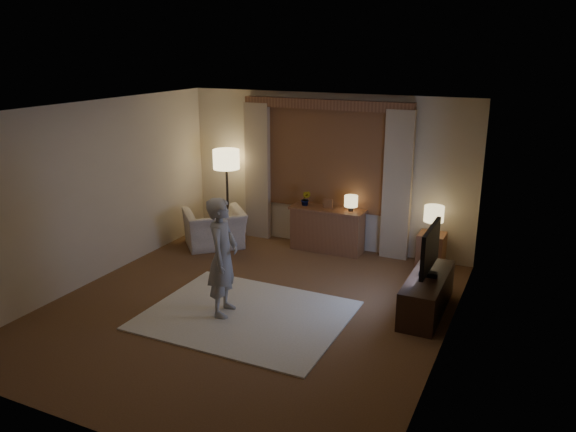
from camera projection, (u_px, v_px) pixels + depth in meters
The scene contains 13 objects.
room at pixel (264, 202), 7.46m from camera, with size 5.04×5.54×2.64m.
rug at pixel (246, 315), 7.20m from camera, with size 2.50×2.00×0.02m, color beige.
sideboard at pixel (327, 230), 9.42m from camera, with size 1.20×0.40×0.70m, color brown.
picture_frame at pixel (328, 205), 9.29m from camera, with size 0.16×0.02×0.20m, color brown.
plant at pixel (306, 199), 9.44m from camera, with size 0.17×0.13×0.30m, color #999999.
table_lamp_sideboard at pixel (351, 202), 9.10m from camera, with size 0.22×0.22×0.30m.
floor_lamp at pixel (226, 164), 9.82m from camera, with size 0.46×0.46×1.59m.
armchair at pixel (215, 229), 9.61m from camera, with size 0.98×0.86×0.64m, color beige.
side_table at pixel (431, 251), 8.69m from camera, with size 0.40×0.40×0.56m, color brown.
table_lamp_side at pixel (434, 215), 8.52m from camera, with size 0.30×0.30×0.44m.
tv_stand at pixel (427, 294), 7.24m from camera, with size 0.45×1.40×0.50m, color black.
tv at pixel (430, 249), 7.06m from camera, with size 0.23×0.93×0.67m.
person at pixel (223, 257), 7.03m from camera, with size 0.56×0.37×1.53m, color #99948D.
Camera 1 is at (3.35, -5.87, 3.32)m, focal length 35.00 mm.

